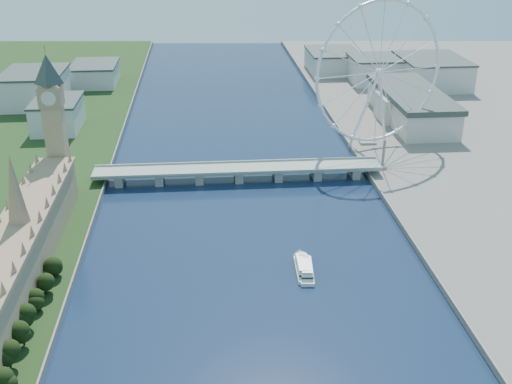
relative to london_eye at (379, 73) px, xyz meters
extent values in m
cube|color=tan|center=(-247.98, -185.08, -50.52)|extent=(24.00, 200.00, 28.00)
cone|color=#937A59|center=(-247.98, -185.08, -14.52)|extent=(12.00, 12.00, 40.00)
cube|color=tan|center=(-247.98, -77.08, -24.52)|extent=(13.00, 13.00, 80.00)
cube|color=#937A59|center=(-247.98, -77.08, 7.48)|extent=(15.00, 15.00, 14.00)
pyramid|color=#2D3833|center=(-247.98, -77.08, 35.48)|extent=(20.02, 20.02, 20.00)
cube|color=gray|center=(-119.98, -55.08, -59.02)|extent=(220.00, 22.00, 2.00)
cube|color=gray|center=(-209.98, -55.08, -63.77)|extent=(6.00, 20.00, 7.50)
cube|color=gray|center=(-179.98, -55.08, -63.77)|extent=(6.00, 20.00, 7.50)
cube|color=gray|center=(-149.98, -55.08, -63.77)|extent=(6.00, 20.00, 7.50)
cube|color=gray|center=(-119.98, -55.08, -63.77)|extent=(6.00, 20.00, 7.50)
cube|color=gray|center=(-89.98, -55.08, -63.77)|extent=(6.00, 20.00, 7.50)
cube|color=gray|center=(-59.98, -55.08, -63.77)|extent=(6.00, 20.00, 7.50)
cube|color=gray|center=(-29.98, -55.08, -63.77)|extent=(6.00, 20.00, 7.50)
torus|color=silver|center=(0.02, -0.08, 0.48)|extent=(113.60, 39.12, 118.60)
cylinder|color=silver|center=(0.02, -0.08, 0.48)|extent=(7.25, 6.61, 6.00)
cube|color=gray|center=(-2.98, 9.92, -63.52)|extent=(14.00, 10.00, 2.00)
cube|color=beige|center=(-279.98, 74.92, -51.52)|extent=(40.00, 60.00, 26.00)
cube|color=beige|center=(-319.98, 164.92, -48.52)|extent=(60.00, 80.00, 32.00)
cube|color=beige|center=(-269.98, 244.92, -53.52)|extent=(50.00, 70.00, 22.00)
cube|color=beige|center=(60.02, 224.92, -50.52)|extent=(60.00, 60.00, 28.00)
cube|color=beige|center=(120.02, 204.92, -49.52)|extent=(70.00, 90.00, 30.00)
cube|color=beige|center=(20.02, 284.92, -52.52)|extent=(60.00, 80.00, 24.00)
camera|label=1|loc=(-145.56, -510.54, 122.27)|focal=45.00mm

